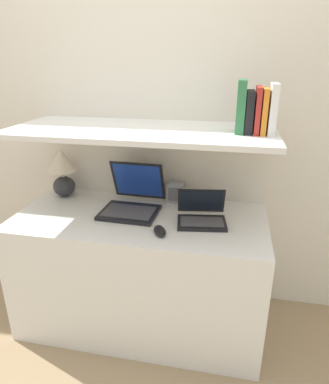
# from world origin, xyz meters

# --- Properties ---
(ground_plane) EXTENTS (12.00, 12.00, 0.00)m
(ground_plane) POSITION_xyz_m (0.00, 0.00, 0.00)
(ground_plane) COLOR #9E8460
(wall_back) EXTENTS (6.00, 0.05, 2.40)m
(wall_back) POSITION_xyz_m (0.00, 0.73, 1.20)
(wall_back) COLOR silver
(wall_back) RESTS_ON ground_plane
(desk) EXTENTS (1.44, 0.67, 0.74)m
(desk) POSITION_xyz_m (0.00, 0.33, 0.37)
(desk) COLOR white
(desk) RESTS_ON ground_plane
(back_riser) EXTENTS (1.44, 0.04, 1.20)m
(back_riser) POSITION_xyz_m (0.00, 0.69, 0.60)
(back_riser) COLOR silver
(back_riser) RESTS_ON ground_plane
(shelf) EXTENTS (1.44, 0.60, 0.03)m
(shelf) POSITION_xyz_m (0.00, 0.41, 1.22)
(shelf) COLOR white
(shelf) RESTS_ON back_riser
(table_lamp) EXTENTS (0.19, 0.19, 0.31)m
(table_lamp) POSITION_xyz_m (-0.57, 0.55, 0.92)
(table_lamp) COLOR #2D2D33
(table_lamp) RESTS_ON desk
(laptop_large) EXTENTS (0.34, 0.37, 0.27)m
(laptop_large) POSITION_xyz_m (-0.07, 0.42, 0.79)
(laptop_large) COLOR black
(laptop_large) RESTS_ON desk
(laptop_small) EXTENTS (0.29, 0.26, 0.17)m
(laptop_small) POSITION_xyz_m (0.35, 0.34, 0.77)
(laptop_small) COLOR black
(laptop_small) RESTS_ON desk
(computer_mouse) EXTENTS (0.10, 0.13, 0.03)m
(computer_mouse) POSITION_xyz_m (0.16, 0.16, 0.75)
(computer_mouse) COLOR black
(computer_mouse) RESTS_ON desk
(router_box) EXTENTS (0.11, 0.07, 0.13)m
(router_box) POSITION_xyz_m (0.17, 0.59, 0.80)
(router_box) COLOR gray
(router_box) RESTS_ON desk
(book_white) EXTENTS (0.04, 0.17, 0.24)m
(book_white) POSITION_xyz_m (0.67, 0.41, 1.35)
(book_white) COLOR silver
(book_white) RESTS_ON shelf
(book_orange) EXTENTS (0.03, 0.17, 0.22)m
(book_orange) POSITION_xyz_m (0.63, 0.41, 1.34)
(book_orange) COLOR orange
(book_orange) RESTS_ON shelf
(book_red) EXTENTS (0.02, 0.17, 0.23)m
(book_red) POSITION_xyz_m (0.60, 0.41, 1.34)
(book_red) COLOR #A82823
(book_red) RESTS_ON shelf
(book_black) EXTENTS (0.04, 0.15, 0.21)m
(book_black) POSITION_xyz_m (0.57, 0.41, 1.33)
(book_black) COLOR black
(book_black) RESTS_ON shelf
(book_green) EXTENTS (0.04, 0.15, 0.26)m
(book_green) POSITION_xyz_m (0.52, 0.41, 1.36)
(book_green) COLOR #2D7042
(book_green) RESTS_ON shelf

